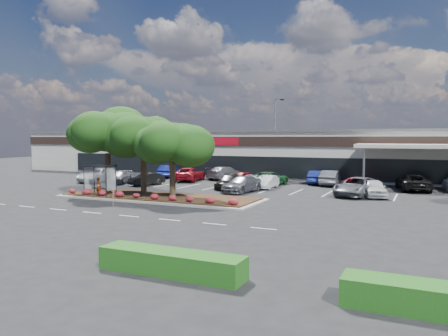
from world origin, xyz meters
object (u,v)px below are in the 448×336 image
at_px(survey_stake, 113,197).
at_px(car_1, 119,177).
at_px(car_0, 98,175).
at_px(light_pole, 276,142).

xyz_separation_m(survey_stake, car_1, (-10.32, 13.68, -0.04)).
height_order(survey_stake, car_0, car_0).
relative_size(survey_stake, car_1, 0.24).
height_order(car_0, car_1, car_0).
bearing_deg(light_pole, car_1, -133.07).
distance_m(light_pole, car_1, 20.89).
bearing_deg(light_pole, survey_stake, -97.32).
xyz_separation_m(light_pole, survey_stake, (-3.68, -28.67, -3.91)).
relative_size(car_0, car_1, 1.21).
distance_m(light_pole, car_0, 23.01).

